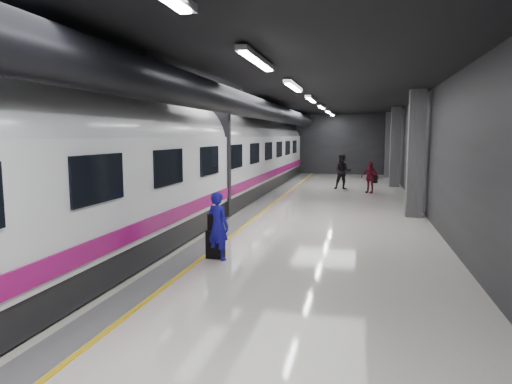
# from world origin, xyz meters

# --- Properties ---
(ground) EXTENTS (40.00, 40.00, 0.00)m
(ground) POSITION_xyz_m (0.00, 0.00, 0.00)
(ground) COLOR silver
(ground) RESTS_ON ground
(platform_hall) EXTENTS (10.02, 40.02, 4.51)m
(platform_hall) POSITION_xyz_m (-0.29, 0.96, 3.54)
(platform_hall) COLOR black
(platform_hall) RESTS_ON ground
(train) EXTENTS (3.05, 38.00, 4.05)m
(train) POSITION_xyz_m (-3.25, -0.00, 2.07)
(train) COLOR black
(train) RESTS_ON ground
(traveler_main) EXTENTS (0.69, 0.58, 1.60)m
(traveler_main) POSITION_xyz_m (-0.55, -5.09, 0.80)
(traveler_main) COLOR #1A18B9
(traveler_main) RESTS_ON ground
(suitcase_main) EXTENTS (0.42, 0.28, 0.67)m
(suitcase_main) POSITION_xyz_m (-0.65, -4.98, 0.33)
(suitcase_main) COLOR black
(suitcase_main) RESTS_ON ground
(shoulder_bag) EXTENTS (0.32, 0.21, 0.39)m
(shoulder_bag) POSITION_xyz_m (-0.68, -4.97, 0.87)
(shoulder_bag) COLOR black
(shoulder_bag) RESTS_ON suitcase_main
(traveler_far_a) EXTENTS (0.99, 0.80, 1.93)m
(traveler_far_a) POSITION_xyz_m (1.72, 9.90, 0.96)
(traveler_far_a) COLOR black
(traveler_far_a) RESTS_ON ground
(traveler_far_b) EXTENTS (1.00, 0.74, 1.58)m
(traveler_far_b) POSITION_xyz_m (3.13, 8.68, 0.79)
(traveler_far_b) COLOR maroon
(traveler_far_b) RESTS_ON ground
(suitcase_far) EXTENTS (0.38, 0.31, 0.49)m
(suitcase_far) POSITION_xyz_m (3.51, 13.84, 0.25)
(suitcase_far) COLOR black
(suitcase_far) RESTS_ON ground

